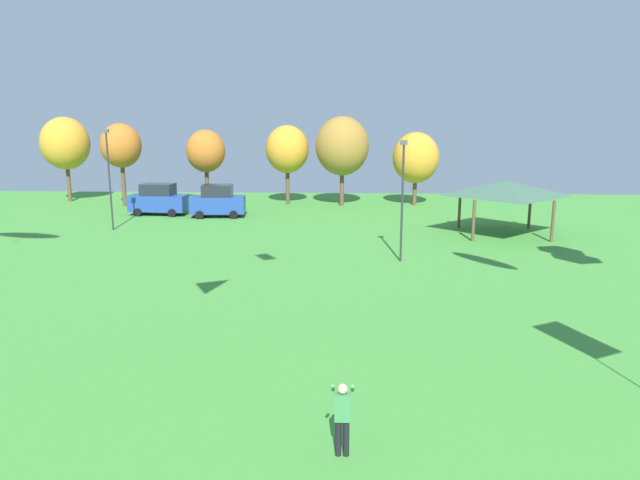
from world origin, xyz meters
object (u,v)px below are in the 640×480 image
park_pavilion (505,188)px  treeline_tree_3 (287,149)px  light_post_1 (109,174)px  parked_car_second_from_left (218,201)px  treeline_tree_1 (121,146)px  light_post_0 (402,194)px  parked_car_leftmost (159,200)px  treeline_tree_5 (416,158)px  treeline_tree_0 (65,144)px  treeline_tree_4 (342,146)px  treeline_tree_2 (206,151)px  person_standing_near_foreground (342,414)px

park_pavilion → treeline_tree_3: treeline_tree_3 is taller
park_pavilion → light_post_1: 26.54m
treeline_tree_3 → park_pavilion: bearing=-40.1°
parked_car_second_from_left → treeline_tree_3: size_ratio=0.62×
parked_car_second_from_left → treeline_tree_1: 11.68m
light_post_0 → treeline_tree_1: bearing=139.7°
parked_car_leftmost → park_pavilion: park_pavilion is taller
treeline_tree_5 → park_pavilion: bearing=-71.8°
parked_car_leftmost → treeline_tree_0: 13.74m
light_post_0 → treeline_tree_4: treeline_tree_4 is taller
light_post_0 → treeline_tree_3: bearing=111.5°
treeline_tree_2 → light_post_1: bearing=-110.0°
parked_car_leftmost → treeline_tree_5: treeline_tree_5 is taller
light_post_0 → light_post_1: bearing=157.1°
light_post_0 → person_standing_near_foreground: bearing=-99.3°
parked_car_second_from_left → treeline_tree_5: bearing=18.7°
parked_car_second_from_left → light_post_0: 19.05m
light_post_0 → treeline_tree_0: size_ratio=0.83×
light_post_1 → treeline_tree_4: size_ratio=0.88×
treeline_tree_3 → treeline_tree_4: (4.88, -0.72, 0.33)m
treeline_tree_1 → treeline_tree_5: size_ratio=1.12×
light_post_0 → treeline_tree_4: bearing=99.4°
treeline_tree_5 → parked_car_second_from_left: bearing=-156.1°
treeline_tree_5 → treeline_tree_2: bearing=-174.3°
parked_car_leftmost → treeline_tree_4: treeline_tree_4 is taller
parked_car_leftmost → light_post_0: bearing=-35.2°
parked_car_leftmost → treeline_tree_4: (14.58, 5.72, 3.99)m
parked_car_leftmost → light_post_0: light_post_0 is taller
parked_car_leftmost → park_pavilion: 26.33m
parked_car_second_from_left → treeline_tree_0: (-15.81, 8.12, 4.10)m
park_pavilion → light_post_1: (-26.53, 0.33, 0.76)m
parked_car_leftmost → light_post_1: light_post_1 is taller
light_post_1 → treeline_tree_3: 16.87m
treeline_tree_4 → person_standing_near_foreground: bearing=-89.4°
light_post_0 → parked_car_second_from_left: bearing=133.4°
parked_car_second_from_left → treeline_tree_2: 6.73m
person_standing_near_foreground → treeline_tree_5: 39.77m
park_pavilion → treeline_tree_2: size_ratio=0.95×
treeline_tree_2 → treeline_tree_5: 18.31m
light_post_1 → treeline_tree_0: 16.92m
treeline_tree_5 → parked_car_leftmost: bearing=-163.2°
treeline_tree_3 → treeline_tree_5: 11.38m
light_post_0 → light_post_1: light_post_1 is taller
parked_car_leftmost → light_post_1: bearing=-96.4°
light_post_1 → treeline_tree_0: bearing=125.2°
treeline_tree_0 → treeline_tree_1: 6.83m
parked_car_leftmost → treeline_tree_5: size_ratio=0.72×
light_post_1 → treeline_tree_3: treeline_tree_3 is taller
treeline_tree_4 → parked_car_second_from_left: bearing=-146.0°
park_pavilion → treeline_tree_3: 20.59m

